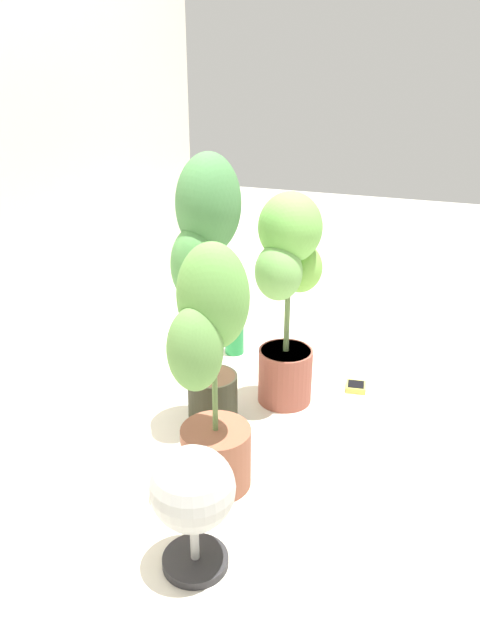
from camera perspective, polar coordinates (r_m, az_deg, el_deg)
name	(u,v)px	position (r m, az deg, el deg)	size (l,w,h in m)	color
ground_plane	(231,427)	(2.27, -0.87, -9.99)	(8.00, 8.00, 0.00)	silver
potted_plant_front_right	(288,287)	(2.22, 4.54, 3.08)	(0.36, 0.27, 0.83)	#974D3E
potted_plant_center	(207,270)	(2.02, -3.15, 4.75)	(0.32, 0.26, 0.99)	#29291B
potted_plant_front_left	(211,370)	(1.78, -2.78, -4.74)	(0.30, 0.24, 0.80)	brown
hygrometer_box	(356,387)	(2.54, 10.83, -6.18)	(0.09, 0.09, 0.03)	#CEC750
floor_fan	(193,494)	(1.61, -4.46, -16.00)	(0.24, 0.24, 0.37)	#28272A
nutrient_bottle	(234,335)	(2.75, -0.53, -1.38)	(0.09, 0.09, 0.19)	green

